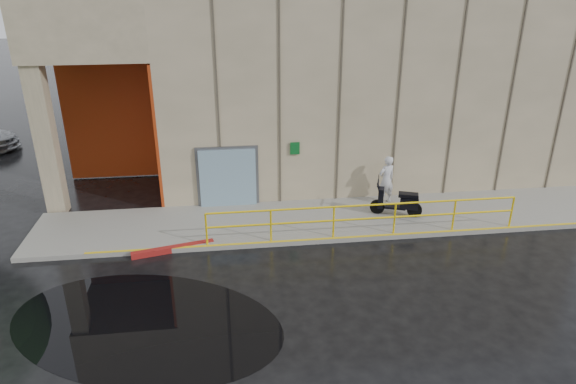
% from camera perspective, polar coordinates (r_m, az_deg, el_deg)
% --- Properties ---
extents(ground, '(120.00, 120.00, 0.00)m').
position_cam_1_polar(ground, '(12.87, -6.88, -13.00)').
color(ground, black).
rests_on(ground, ground).
extents(sidewalk, '(20.00, 3.00, 0.15)m').
position_cam_1_polar(sidewalk, '(17.11, 6.39, -2.92)').
color(sidewalk, gray).
rests_on(sidewalk, ground).
extents(building, '(20.00, 10.17, 8.00)m').
position_cam_1_polar(building, '(22.20, 5.81, 14.37)').
color(building, gray).
rests_on(building, ground).
extents(guardrail, '(9.56, 0.06, 1.03)m').
position_cam_1_polar(guardrail, '(15.74, 8.49, -3.02)').
color(guardrail, yellow).
rests_on(guardrail, sidewalk).
extents(person, '(0.72, 0.59, 1.71)m').
position_cam_1_polar(person, '(17.98, 10.87, 1.35)').
color(person, silver).
rests_on(person, sidewalk).
extents(scooter, '(1.73, 1.06, 1.31)m').
position_cam_1_polar(scooter, '(17.12, 12.10, -0.25)').
color(scooter, black).
rests_on(scooter, sidewalk).
extents(red_curb, '(2.38, 0.72, 0.18)m').
position_cam_1_polar(red_curb, '(15.53, -12.64, -6.19)').
color(red_curb, maroon).
rests_on(red_curb, ground).
extents(puddle, '(7.65, 6.19, 0.01)m').
position_cam_1_polar(puddle, '(12.82, -15.57, -13.93)').
color(puddle, black).
rests_on(puddle, ground).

